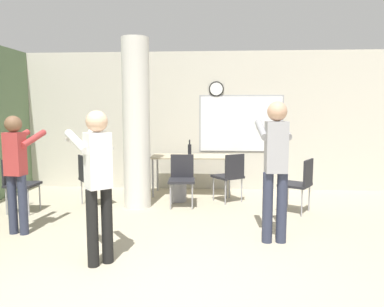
{
  "coord_description": "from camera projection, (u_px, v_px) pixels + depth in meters",
  "views": [
    {
      "loc": [
        0.51,
        -2.65,
        1.65
      ],
      "look_at": [
        0.16,
        2.53,
        1.03
      ],
      "focal_mm": 35.0,
      "sensor_mm": 36.0,
      "label": 1
    }
  ],
  "objects": [
    {
      "name": "waste_bin",
      "position": [
        178.0,
        190.0,
        6.73
      ],
      "size": [
        0.31,
        0.31,
        0.4
      ],
      "color": "gray",
      "rests_on": "ground_plane"
    },
    {
      "name": "chair_table_front",
      "position": [
        182.0,
        176.0,
        6.36
      ],
      "size": [
        0.46,
        0.46,
        0.87
      ],
      "color": "#232328",
      "rests_on": "ground_plane"
    },
    {
      "name": "bottle_on_table",
      "position": [
        190.0,
        149.0,
        7.28
      ],
      "size": [
        0.07,
        0.07,
        0.3
      ],
      "color": "black",
      "rests_on": "folding_table"
    },
    {
      "name": "support_pillar",
      "position": [
        136.0,
        124.0,
        6.2
      ],
      "size": [
        0.45,
        0.45,
        2.8
      ],
      "color": "silver",
      "rests_on": "ground_plane"
    },
    {
      "name": "person_playing_side",
      "position": [
        275.0,
        161.0,
        4.57
      ],
      "size": [
        0.4,
        0.67,
        1.74
      ],
      "color": "#2D3347",
      "rests_on": "ground_plane"
    },
    {
      "name": "person_playing_front",
      "position": [
        97.0,
        175.0,
        3.91
      ],
      "size": [
        0.62,
        0.64,
        1.64
      ],
      "color": "black",
      "rests_on": "ground_plane"
    },
    {
      "name": "chair_by_left_wall",
      "position": [
        18.0,
        181.0,
        5.97
      ],
      "size": [
        0.45,
        0.45,
        0.87
      ],
      "color": "#232328",
      "rests_on": "ground_plane"
    },
    {
      "name": "chair_near_pillar",
      "position": [
        91.0,
        176.0,
        6.38
      ],
      "size": [
        0.62,
        0.62,
        0.87
      ],
      "color": "#232328",
      "rests_on": "ground_plane"
    },
    {
      "name": "chair_table_right",
      "position": [
        230.0,
        174.0,
        6.61
      ],
      "size": [
        0.61,
        0.61,
        0.87
      ],
      "color": "#232328",
      "rests_on": "ground_plane"
    },
    {
      "name": "wall_back",
      "position": [
        193.0,
        121.0,
        7.7
      ],
      "size": [
        8.0,
        0.15,
        2.8
      ],
      "color": "beige",
      "rests_on": "ground_plane"
    },
    {
      "name": "folding_table",
      "position": [
        190.0,
        159.0,
        7.19
      ],
      "size": [
        1.49,
        0.68,
        0.76
      ],
      "color": "tan",
      "rests_on": "ground_plane"
    },
    {
      "name": "chair_mid_room",
      "position": [
        300.0,
        181.0,
        5.91
      ],
      "size": [
        0.6,
        0.6,
        0.87
      ],
      "color": "#232328",
      "rests_on": "ground_plane"
    },
    {
      "name": "person_watching_back",
      "position": [
        17.0,
        165.0,
        4.89
      ],
      "size": [
        0.4,
        0.6,
        1.57
      ],
      "color": "#2D3347",
      "rests_on": "ground_plane"
    }
  ]
}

